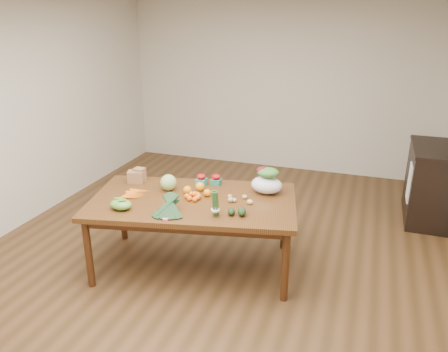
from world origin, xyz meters
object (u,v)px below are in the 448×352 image
(cabinet, at_px, (430,183))
(asparagus_bundle, at_px, (215,204))
(dining_table, at_px, (194,233))
(mandarin_cluster, at_px, (195,195))
(salad_bag, at_px, (267,182))
(kale_bunch, at_px, (168,207))
(paper_bag, at_px, (136,176))
(cabbage, at_px, (168,182))

(cabinet, distance_m, asparagus_bundle, 3.07)
(dining_table, bearing_deg, asparagus_bundle, -52.48)
(mandarin_cluster, bearing_deg, asparagus_bundle, -42.39)
(mandarin_cluster, distance_m, asparagus_bundle, 0.45)
(mandarin_cluster, xyz_separation_m, salad_bag, (0.63, 0.38, 0.08))
(dining_table, relative_size, kale_bunch, 4.97)
(dining_table, height_order, paper_bag, paper_bag)
(kale_bunch, height_order, asparagus_bundle, asparagus_bundle)
(dining_table, relative_size, mandarin_cluster, 11.04)
(cabbage, height_order, mandarin_cluster, cabbage)
(paper_bag, xyz_separation_m, kale_bunch, (0.68, -0.63, 0.00))
(cabbage, bearing_deg, asparagus_bundle, -32.43)
(asparagus_bundle, bearing_deg, paper_bag, 143.11)
(cabinet, bearing_deg, cabbage, -145.00)
(paper_bag, relative_size, salad_bag, 0.70)
(dining_table, xyz_separation_m, asparagus_bundle, (0.34, -0.29, 0.50))
(cabinet, relative_size, asparagus_bundle, 4.08)
(cabinet, distance_m, cabbage, 3.28)
(dining_table, relative_size, paper_bag, 8.98)
(kale_bunch, bearing_deg, asparagus_bundle, 4.56)
(paper_bag, xyz_separation_m, asparagus_bundle, (1.09, -0.50, 0.05))
(kale_bunch, bearing_deg, paper_bag, 125.32)
(dining_table, bearing_deg, cabbage, 145.65)
(dining_table, xyz_separation_m, cabinet, (2.34, 2.00, 0.10))
(paper_bag, relative_size, mandarin_cluster, 1.23)
(paper_bag, bearing_deg, dining_table, -15.92)
(cabbage, relative_size, mandarin_cluster, 0.93)
(paper_bag, bearing_deg, salad_bag, 7.03)
(dining_table, height_order, cabbage, cabbage)
(dining_table, bearing_deg, cabinet, 28.43)
(dining_table, relative_size, cabbage, 11.89)
(kale_bunch, relative_size, asparagus_bundle, 1.60)
(cabinet, bearing_deg, mandarin_cluster, -139.36)
(dining_table, height_order, asparagus_bundle, asparagus_bundle)
(cabinet, distance_m, paper_bag, 3.59)
(cabinet, height_order, salad_bag, salad_bag)
(salad_bag, bearing_deg, paper_bag, -172.97)
(paper_bag, distance_m, asparagus_bundle, 1.20)
(kale_bunch, distance_m, asparagus_bundle, 0.43)
(mandarin_cluster, bearing_deg, paper_bag, 164.79)
(paper_bag, bearing_deg, kale_bunch, -42.60)
(cabbage, distance_m, mandarin_cluster, 0.37)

